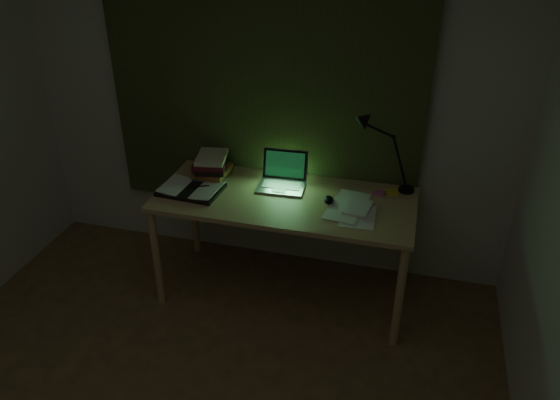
# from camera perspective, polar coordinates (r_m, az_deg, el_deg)

# --- Properties ---
(wall_back) EXTENTS (3.50, 0.00, 2.50)m
(wall_back) POSITION_cam_1_polar(r_m,az_deg,el_deg) (3.83, -1.68, 10.21)
(wall_back) COLOR beige
(wall_back) RESTS_ON ground
(curtain) EXTENTS (2.20, 0.06, 2.00)m
(curtain) POSITION_cam_1_polar(r_m,az_deg,el_deg) (3.73, -1.90, 12.92)
(curtain) COLOR #2D3319
(curtain) RESTS_ON wall_back
(desk) EXTENTS (1.69, 0.74, 0.77)m
(desk) POSITION_cam_1_polar(r_m,az_deg,el_deg) (3.77, 0.47, -4.89)
(desk) COLOR tan
(desk) RESTS_ON floor
(laptop) EXTENTS (0.33, 0.37, 0.23)m
(laptop) POSITION_cam_1_polar(r_m,az_deg,el_deg) (3.62, 0.11, 2.80)
(laptop) COLOR silver
(laptop) RESTS_ON desk
(open_textbook) EXTENTS (0.42, 0.31, 0.03)m
(open_textbook) POSITION_cam_1_polar(r_m,az_deg,el_deg) (3.68, -9.29, 1.14)
(open_textbook) COLOR white
(open_textbook) RESTS_ON desk
(book_stack) EXTENTS (0.24, 0.28, 0.17)m
(book_stack) POSITION_cam_1_polar(r_m,az_deg,el_deg) (3.82, -7.14, 3.62)
(book_stack) COLOR white
(book_stack) RESTS_ON desk
(loose_papers) EXTENTS (0.40, 0.41, 0.02)m
(loose_papers) POSITION_cam_1_polar(r_m,az_deg,el_deg) (3.49, 7.37, -0.53)
(loose_papers) COLOR white
(loose_papers) RESTS_ON desk
(mouse) EXTENTS (0.09, 0.11, 0.04)m
(mouse) POSITION_cam_1_polar(r_m,az_deg,el_deg) (3.51, 5.10, 0.02)
(mouse) COLOR black
(mouse) RESTS_ON desk
(sticky_yellow) EXTENTS (0.10, 0.10, 0.02)m
(sticky_yellow) POSITION_cam_1_polar(r_m,az_deg,el_deg) (3.69, 11.62, 0.83)
(sticky_yellow) COLOR gold
(sticky_yellow) RESTS_ON desk
(sticky_pink) EXTENTS (0.08, 0.08, 0.02)m
(sticky_pink) POSITION_cam_1_polar(r_m,az_deg,el_deg) (3.66, 10.30, 0.70)
(sticky_pink) COLOR #D05085
(sticky_pink) RESTS_ON desk
(desk_lamp) EXTENTS (0.40, 0.32, 0.56)m
(desk_lamp) POSITION_cam_1_polar(r_m,az_deg,el_deg) (3.62, 13.53, 4.84)
(desk_lamp) COLOR black
(desk_lamp) RESTS_ON desk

